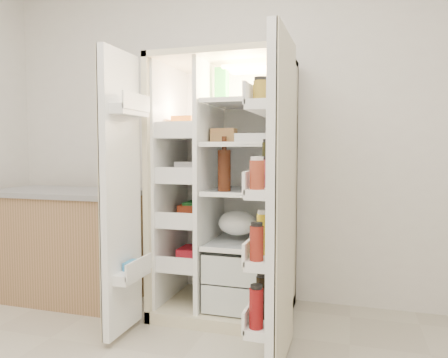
% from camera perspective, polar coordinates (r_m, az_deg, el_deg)
% --- Properties ---
extents(wall_back, '(4.00, 0.02, 2.70)m').
position_cam_1_polar(wall_back, '(3.36, 1.66, 7.12)').
color(wall_back, white).
rests_on(wall_back, floor).
extents(refrigerator, '(0.92, 0.70, 1.80)m').
position_cam_1_polar(refrigerator, '(3.04, 0.72, -4.00)').
color(refrigerator, beige).
rests_on(refrigerator, floor).
extents(freezer_door, '(0.15, 0.40, 1.72)m').
position_cam_1_polar(freezer_door, '(2.67, -13.63, -2.03)').
color(freezer_door, white).
rests_on(freezer_door, floor).
extents(fridge_door, '(0.17, 0.58, 1.72)m').
position_cam_1_polar(fridge_door, '(2.25, 7.20, -3.52)').
color(fridge_door, white).
rests_on(fridge_door, floor).
extents(kitchen_counter, '(1.17, 0.62, 0.85)m').
position_cam_1_polar(kitchen_counter, '(3.59, -20.35, -8.15)').
color(kitchen_counter, '#A57952').
rests_on(kitchen_counter, floor).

